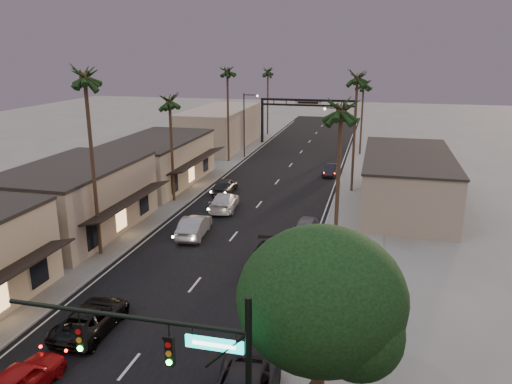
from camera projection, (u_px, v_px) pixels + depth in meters
The scene contains 28 objects.
ground at pixel (266, 196), 52.22m from camera, with size 200.00×200.00×0.00m, color slate.
road at pixel (275, 184), 56.89m from camera, with size 14.00×120.00×0.02m, color black.
sidewalk_left at pixel (216, 166), 65.59m from camera, with size 5.00×92.00×0.12m, color slate.
sidewalk_right at pixel (363, 174), 61.22m from camera, with size 5.00×92.00×0.12m, color slate.
storefront_mid at pixel (76, 200), 41.39m from camera, with size 8.00×14.00×5.50m, color gray.
storefront_far at pixel (158, 162), 56.39m from camera, with size 8.00×16.00×5.00m, color tan.
storefront_dist at pixel (220, 128), 77.71m from camera, with size 8.00×20.00×6.00m, color gray.
building_right at pixel (407, 181), 48.31m from camera, with size 8.00×18.00×5.00m, color gray.
traffic_signal at pixel (191, 367), 15.92m from camera, with size 8.51×0.22×7.80m.
corner_tree at pixel (323, 304), 18.02m from camera, with size 6.20×6.20×8.80m.
arch at pixel (308, 110), 78.68m from camera, with size 15.20×0.40×7.27m.
streetlight_right at pixel (339, 141), 53.82m from camera, with size 2.13×0.30×9.00m.
streetlight_left at pixel (246, 120), 69.14m from camera, with size 2.13×0.30×9.00m.
palm_lb at pixel (84, 72), 33.71m from camera, with size 3.20×3.20×15.20m.
palm_lc at pixel (169, 97), 47.58m from camera, with size 3.20×3.20×12.20m.
palm_ld at pixel (227, 68), 64.76m from camera, with size 3.20×3.20×14.20m.
palm_ra at pixel (342, 104), 32.15m from camera, with size 3.20×3.20×13.20m.
palm_rb at pixel (358, 74), 50.54m from camera, with size 3.20×3.20×14.20m.
palm_rc at pixel (364, 81), 69.74m from camera, with size 3.20×3.20×12.20m.
palm_far at pixel (268, 69), 86.42m from camera, with size 3.20×3.20×13.20m.
oncoming_red at pixel (21, 380), 22.06m from camera, with size 1.82×4.51×1.54m, color #990B0E.
oncoming_pickup at pixel (92, 318), 27.17m from camera, with size 2.48×5.37×1.49m, color black.
oncoming_silver at pixel (194, 226), 40.95m from camera, with size 1.80×5.16×1.70m, color gray.
oncoming_white at pixel (224, 201), 47.69m from camera, with size 2.28×5.61×1.63m, color silver.
oncoming_dgrey at pixel (225, 186), 53.21m from camera, with size 1.89×4.70×1.60m, color black.
curbside_black at pixel (268, 261), 34.19m from camera, with size 2.35×5.77×1.67m, color black.
curbside_grey at pixel (305, 229), 40.53m from camera, with size 1.82×4.53×1.54m, color #56575C.
curbside_far at pixel (331, 170), 60.65m from camera, with size 1.46×4.18×1.38m, color black.
Camera 1 is at (11.01, -8.85, 14.87)m, focal length 35.00 mm.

